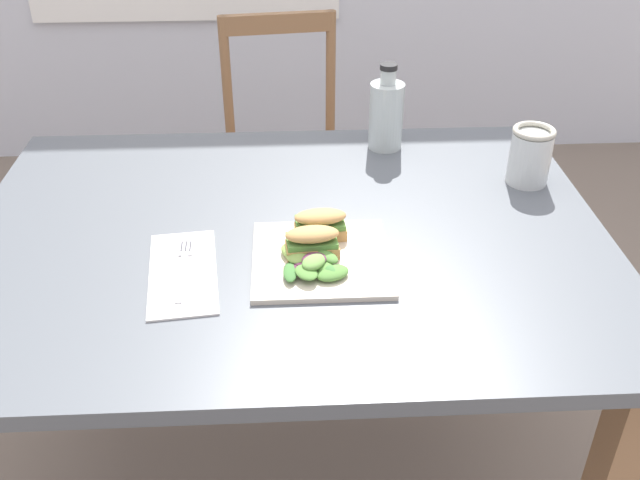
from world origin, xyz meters
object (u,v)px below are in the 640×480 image
(mason_jar_iced_tea, at_px, (530,158))
(chair_wooden_far, at_px, (287,156))
(plate_lunch, at_px, (321,259))
(sandwich_half_back, at_px, (320,224))
(bottle_cold_brew, at_px, (386,118))
(fork_on_napkin, at_px, (184,265))
(sandwich_half_front, at_px, (312,241))
(dining_table, at_px, (289,281))

(mason_jar_iced_tea, bearing_deg, chair_wooden_far, 124.62)
(chair_wooden_far, relative_size, plate_lunch, 3.53)
(sandwich_half_back, xyz_separation_m, bottle_cold_brew, (0.17, 0.40, 0.04))
(plate_lunch, relative_size, bottle_cold_brew, 1.22)
(bottle_cold_brew, bearing_deg, fork_on_napkin, -131.32)
(sandwich_half_back, bearing_deg, sandwich_half_front, -106.62)
(plate_lunch, bearing_deg, mason_jar_iced_tea, 31.50)
(chair_wooden_far, xyz_separation_m, bottle_cold_brew, (0.23, -0.56, 0.37))
(bottle_cold_brew, bearing_deg, sandwich_half_back, -113.25)
(dining_table, xyz_separation_m, sandwich_half_front, (0.04, -0.10, 0.16))
(plate_lunch, relative_size, sandwich_half_back, 2.46)
(chair_wooden_far, distance_m, plate_lunch, 1.07)
(dining_table, bearing_deg, sandwich_half_front, -66.47)
(fork_on_napkin, distance_m, bottle_cold_brew, 0.64)
(bottle_cold_brew, bearing_deg, chair_wooden_far, 112.71)
(plate_lunch, height_order, sandwich_half_back, sandwich_half_back)
(sandwich_half_back, relative_size, bottle_cold_brew, 0.50)
(chair_wooden_far, height_order, mason_jar_iced_tea, chair_wooden_far)
(sandwich_half_front, bearing_deg, sandwich_half_back, 73.38)
(chair_wooden_far, distance_m, bottle_cold_brew, 0.71)
(dining_table, distance_m, sandwich_half_front, 0.20)
(dining_table, relative_size, mason_jar_iced_tea, 9.86)
(plate_lunch, bearing_deg, chair_wooden_far, 93.23)
(chair_wooden_far, height_order, bottle_cold_brew, bottle_cold_brew)
(sandwich_half_front, height_order, mason_jar_iced_tea, mason_jar_iced_tea)
(sandwich_half_front, bearing_deg, dining_table, 113.53)
(chair_wooden_far, height_order, fork_on_napkin, chair_wooden_far)
(sandwich_half_front, xyz_separation_m, fork_on_napkin, (-0.23, -0.02, -0.03))
(dining_table, relative_size, sandwich_half_back, 12.35)
(plate_lunch, distance_m, sandwich_half_back, 0.08)
(chair_wooden_far, relative_size, sandwich_half_front, 8.70)
(chair_wooden_far, bearing_deg, mason_jar_iced_tea, -55.38)
(chair_wooden_far, bearing_deg, sandwich_half_back, -86.41)
(fork_on_napkin, bearing_deg, mason_jar_iced_tea, 22.29)
(plate_lunch, relative_size, mason_jar_iced_tea, 1.97)
(fork_on_napkin, height_order, bottle_cold_brew, bottle_cold_brew)
(fork_on_napkin, bearing_deg, bottle_cold_brew, 48.68)
(bottle_cold_brew, bearing_deg, dining_table, -123.12)
(mason_jar_iced_tea, bearing_deg, dining_table, -161.77)
(sandwich_half_back, distance_m, mason_jar_iced_tea, 0.50)
(dining_table, distance_m, sandwich_half_back, 0.18)
(chair_wooden_far, bearing_deg, sandwich_half_front, -87.62)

